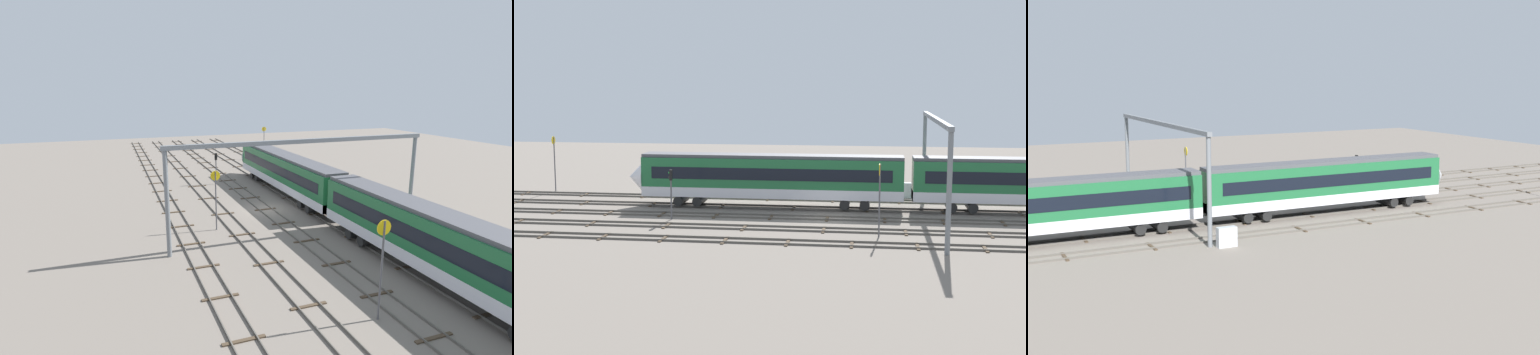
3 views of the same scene
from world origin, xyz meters
TOP-DOWN VIEW (x-y plane):
  - ground_plane at (0.00, 0.00)m, footprint 137.10×137.10m
  - track_near_foreground at (-0.00, -9.47)m, footprint 121.10×2.40m
  - track_with_train at (0.00, -4.73)m, footprint 121.10×2.40m
  - track_middle at (0.00, 0.00)m, footprint 121.10×2.40m
  - track_second_far at (-0.00, 4.73)m, footprint 121.10×2.40m
  - track_far_background at (0.00, 9.47)m, footprint 121.10×2.40m
  - train at (-18.74, -4.73)m, footprint 75.20×3.24m
  - overhead_gantry at (-8.82, -0.00)m, footprint 0.40×23.62m
  - speed_sign_near_foreground at (-4.27, 6.54)m, footprint 0.14×0.89m
  - signal_light_trackside_departure at (13.13, 1.98)m, footprint 0.31×0.32m
  - relay_cabinet at (-7.69, -12.06)m, footprint 1.53×0.62m

SIDE VIEW (x-z plane):
  - ground_plane at x=0.00m, z-range 0.00..0.00m
  - track_far_background at x=0.00m, z-range -0.01..0.15m
  - track_middle at x=0.00m, z-range -0.01..0.15m
  - track_near_foreground at x=0.00m, z-range -0.01..0.15m
  - track_second_far at x=0.00m, z-range -0.01..0.15m
  - track_with_train at x=0.00m, z-range -0.01..0.15m
  - relay_cabinet at x=-7.69m, z-range 0.00..1.54m
  - train at x=-18.74m, z-range 0.26..5.06m
  - signal_light_trackside_departure at x=13.13m, z-range 0.67..4.93m
  - speed_sign_near_foreground at x=-4.27m, z-range 0.78..6.36m
  - overhead_gantry at x=-8.82m, z-range 2.46..11.18m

